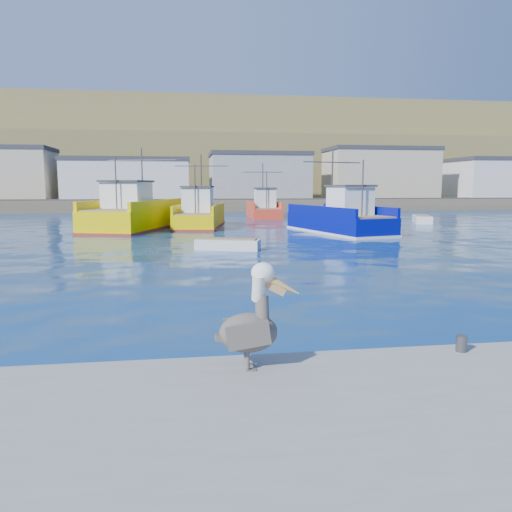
{
  "coord_description": "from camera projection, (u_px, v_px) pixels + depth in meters",
  "views": [
    {
      "loc": [
        -2.04,
        -11.6,
        3.52
      ],
      "look_at": [
        0.26,
        3.93,
        1.32
      ],
      "focal_mm": 35.0,
      "sensor_mm": 36.0,
      "label": 1
    }
  ],
  "objects": [
    {
      "name": "trawler_blue",
      "position": [
        340.0,
        220.0,
        37.78
      ],
      "size": [
        6.08,
        11.07,
        6.41
      ],
      "color": "#040A83",
      "rests_on": "ground"
    },
    {
      "name": "skiff_far",
      "position": [
        422.0,
        220.0,
        48.15
      ],
      "size": [
        2.87,
        4.48,
        0.92
      ],
      "color": "silver",
      "rests_on": "ground"
    },
    {
      "name": "trawler_yellow_b",
      "position": [
        200.0,
        216.0,
        43.02
      ],
      "size": [
        5.04,
        10.34,
        6.34
      ],
      "color": "#EFD000",
      "rests_on": "ground"
    },
    {
      "name": "pelican",
      "position": [
        251.0,
        324.0,
        8.25
      ],
      "size": [
        1.45,
        0.61,
        1.79
      ],
      "color": "#595451",
      "rests_on": "dock"
    },
    {
      "name": "dock_bollards",
      "position": [
        336.0,
        350.0,
        8.82
      ],
      "size": [
        36.2,
        0.2,
        0.3
      ],
      "color": "#4C4C4C",
      "rests_on": "dock"
    },
    {
      "name": "far_shore",
      "position": [
        190.0,
        163.0,
        117.88
      ],
      "size": [
        200.0,
        81.0,
        24.0
      ],
      "color": "brown",
      "rests_on": "ground"
    },
    {
      "name": "skiff_mid",
      "position": [
        228.0,
        245.0,
        27.8
      ],
      "size": [
        3.75,
        2.27,
        0.77
      ],
      "color": "silver",
      "rests_on": "ground"
    },
    {
      "name": "ground",
      "position": [
        269.0,
        332.0,
        12.15
      ],
      "size": [
        260.0,
        260.0,
        0.0
      ],
      "primitive_type": "plane",
      "color": "navy",
      "rests_on": "ground"
    },
    {
      "name": "trawler_yellow_a",
      "position": [
        136.0,
        215.0,
        41.47
      ],
      "size": [
        8.26,
        14.07,
        6.78
      ],
      "color": "#EFD000",
      "rests_on": "ground"
    },
    {
      "name": "boat_orange",
      "position": [
        264.0,
        208.0,
        55.98
      ],
      "size": [
        4.39,
        8.47,
        6.09
      ],
      "color": "red",
      "rests_on": "ground"
    }
  ]
}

